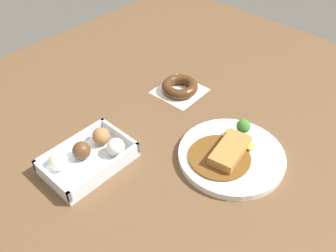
# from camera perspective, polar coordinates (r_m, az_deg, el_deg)

# --- Properties ---
(ground_plane) EXTENTS (1.60, 1.60, 0.00)m
(ground_plane) POSITION_cam_1_polar(r_m,az_deg,el_deg) (0.91, 4.44, -4.98)
(ground_plane) COLOR brown
(curry_plate) EXTENTS (0.26, 0.26, 0.07)m
(curry_plate) POSITION_cam_1_polar(r_m,az_deg,el_deg) (0.90, 9.85, -4.42)
(curry_plate) COLOR white
(curry_plate) RESTS_ON ground_plane
(donut_box) EXTENTS (0.21, 0.14, 0.06)m
(donut_box) POSITION_cam_1_polar(r_m,az_deg,el_deg) (0.90, -12.31, -4.58)
(donut_box) COLOR silver
(donut_box) RESTS_ON ground_plane
(chocolate_ring_donut) EXTENTS (0.14, 0.14, 0.03)m
(chocolate_ring_donut) POSITION_cam_1_polar(r_m,az_deg,el_deg) (1.10, 1.87, 6.15)
(chocolate_ring_donut) COLOR white
(chocolate_ring_donut) RESTS_ON ground_plane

